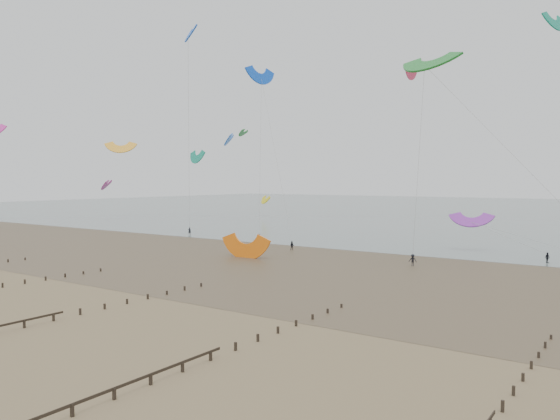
# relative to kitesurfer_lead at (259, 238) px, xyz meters

# --- Properties ---
(ground) EXTENTS (500.00, 500.00, 0.00)m
(ground) POSITION_rel_kitesurfer_lead_xyz_m (17.15, -51.16, -0.82)
(ground) COLOR brown
(ground) RESTS_ON ground
(sea_and_shore) EXTENTS (500.00, 665.00, 0.03)m
(sea_and_shore) POSITION_rel_kitesurfer_lead_xyz_m (13.08, -16.76, -0.81)
(sea_and_shore) COLOR #475654
(sea_and_shore) RESTS_ON ground
(kitesurfer_lead) EXTENTS (0.68, 0.54, 1.64)m
(kitesurfer_lead) POSITION_rel_kitesurfer_lead_xyz_m (0.00, 0.00, 0.00)
(kitesurfer_lead) COLOR black
(kitesurfer_lead) RESTS_ON ground
(kitesurfers) EXTENTS (120.31, 15.95, 1.69)m
(kitesurfers) POSITION_rel_kitesurfer_lead_xyz_m (46.91, -2.88, -0.01)
(kitesurfers) COLOR black
(kitesurfers) RESTS_ON ground
(grounded_kite) EXTENTS (7.74, 6.10, 4.18)m
(grounded_kite) POSITION_rel_kitesurfer_lead_xyz_m (10.93, -18.18, -0.82)
(grounded_kite) COLOR orange
(grounded_kite) RESTS_ON ground
(kites_airborne) EXTENTS (247.11, 103.07, 44.42)m
(kites_airborne) POSITION_rel_kitesurfer_lead_xyz_m (1.41, 32.27, 21.23)
(kites_airborne) COLOR purple
(kites_airborne) RESTS_ON ground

